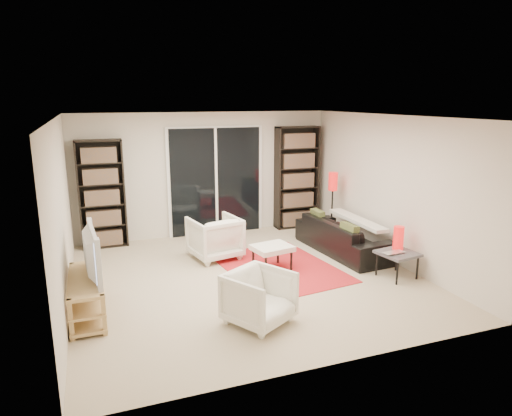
# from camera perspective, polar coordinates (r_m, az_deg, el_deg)

# --- Properties ---
(floor) EXTENTS (5.00, 5.00, 0.00)m
(floor) POSITION_cam_1_polar(r_m,az_deg,el_deg) (7.01, -1.08, -8.69)
(floor) COLOR #B4A68C
(floor) RESTS_ON ground
(wall_back) EXTENTS (5.00, 0.02, 2.40)m
(wall_back) POSITION_cam_1_polar(r_m,az_deg,el_deg) (9.01, -6.36, 4.20)
(wall_back) COLOR beige
(wall_back) RESTS_ON ground
(wall_front) EXTENTS (5.00, 0.02, 2.40)m
(wall_front) POSITION_cam_1_polar(r_m,az_deg,el_deg) (4.45, 9.52, -5.71)
(wall_front) COLOR beige
(wall_front) RESTS_ON ground
(wall_left) EXTENTS (0.02, 5.00, 2.40)m
(wall_left) POSITION_cam_1_polar(r_m,az_deg,el_deg) (6.31, -23.11, -0.86)
(wall_left) COLOR beige
(wall_left) RESTS_ON ground
(wall_right) EXTENTS (0.02, 5.00, 2.40)m
(wall_right) POSITION_cam_1_polar(r_m,az_deg,el_deg) (7.81, 16.49, 2.28)
(wall_right) COLOR beige
(wall_right) RESTS_ON ground
(ceiling) EXTENTS (5.00, 5.00, 0.02)m
(ceiling) POSITION_cam_1_polar(r_m,az_deg,el_deg) (6.49, -1.18, 11.32)
(ceiling) COLOR white
(ceiling) RESTS_ON wall_back
(sliding_door) EXTENTS (1.92, 0.08, 2.16)m
(sliding_door) POSITION_cam_1_polar(r_m,az_deg,el_deg) (9.04, -5.04, 3.30)
(sliding_door) COLOR white
(sliding_door) RESTS_ON ground
(bookshelf_left) EXTENTS (0.80, 0.30, 1.95)m
(bookshelf_left) POSITION_cam_1_polar(r_m,az_deg,el_deg) (8.63, -18.70, 1.63)
(bookshelf_left) COLOR black
(bookshelf_left) RESTS_ON ground
(bookshelf_right) EXTENTS (0.90, 0.30, 2.10)m
(bookshelf_right) POSITION_cam_1_polar(r_m,az_deg,el_deg) (9.50, 5.12, 3.80)
(bookshelf_right) COLOR black
(bookshelf_right) RESTS_ON ground
(tv_stand) EXTENTS (0.41, 1.28, 0.50)m
(tv_stand) POSITION_cam_1_polar(r_m,az_deg,el_deg) (6.15, -20.36, -10.22)
(tv_stand) COLOR #DFBB76
(tv_stand) RESTS_ON floor
(tv) EXTENTS (0.22, 1.09, 0.63)m
(tv) POSITION_cam_1_polar(r_m,az_deg,el_deg) (5.95, -20.60, -5.35)
(tv) COLOR black
(tv) RESTS_ON tv_stand
(rug) EXTENTS (1.86, 2.35, 0.01)m
(rug) POSITION_cam_1_polar(r_m,az_deg,el_deg) (7.40, 2.91, -7.43)
(rug) COLOR red
(rug) RESTS_ON floor
(sofa) EXTENTS (0.95, 2.06, 0.59)m
(sofa) POSITION_cam_1_polar(r_m,az_deg,el_deg) (8.18, 10.81, -3.45)
(sofa) COLOR black
(sofa) RESTS_ON floor
(armchair_back) EXTENTS (0.90, 0.92, 0.72)m
(armchair_back) POSITION_cam_1_polar(r_m,az_deg,el_deg) (7.77, -5.18, -3.68)
(armchair_back) COLOR white
(armchair_back) RESTS_ON floor
(armchair_front) EXTENTS (0.96, 0.97, 0.65)m
(armchair_front) POSITION_cam_1_polar(r_m,az_deg,el_deg) (5.57, 0.41, -11.16)
(armchair_front) COLOR white
(armchair_front) RESTS_ON floor
(ottoman) EXTENTS (0.66, 0.58, 0.40)m
(ottoman) POSITION_cam_1_polar(r_m,az_deg,el_deg) (7.20, 2.04, -5.13)
(ottoman) COLOR white
(ottoman) RESTS_ON floor
(side_table) EXTENTS (0.60, 0.60, 0.40)m
(side_table) POSITION_cam_1_polar(r_m,az_deg,el_deg) (7.22, 17.28, -5.61)
(side_table) COLOR #4C4C52
(side_table) RESTS_ON floor
(laptop) EXTENTS (0.36, 0.26, 0.03)m
(laptop) POSITION_cam_1_polar(r_m,az_deg,el_deg) (7.08, 17.11, -5.49)
(laptop) COLOR silver
(laptop) RESTS_ON side_table
(table_lamp) EXTENTS (0.16, 0.16, 0.36)m
(table_lamp) POSITION_cam_1_polar(r_m,az_deg,el_deg) (7.30, 17.38, -3.58)
(table_lamp) COLOR red
(table_lamp) RESTS_ON side_table
(floor_lamp) EXTENTS (0.19, 0.19, 1.28)m
(floor_lamp) POSITION_cam_1_polar(r_m,az_deg,el_deg) (8.87, 9.57, 2.40)
(floor_lamp) COLOR black
(floor_lamp) RESTS_ON floor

